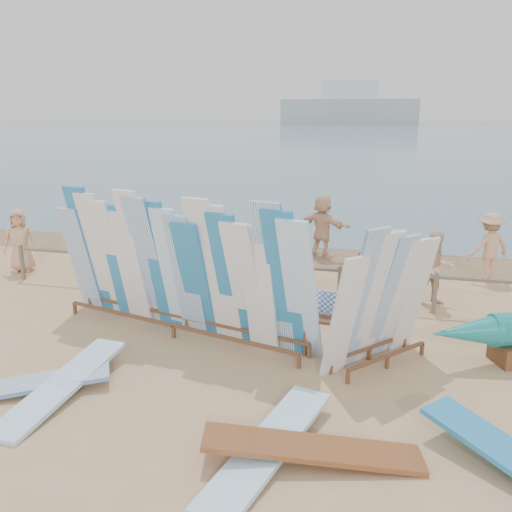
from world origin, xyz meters
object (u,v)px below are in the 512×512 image
(beachgoer_9, at_px, (489,247))
(beachgoer_2, at_px, (139,233))
(stroller, at_px, (363,282))
(beachgoer_extra_1, at_px, (126,221))
(main_surfboard_rack, at_px, (179,271))
(flat_board_a, at_px, (64,394))
(flat_board_b, at_px, (268,455))
(beach_chair_left, at_px, (293,274))
(vendor_table, at_px, (329,334))
(beachgoer_5, at_px, (322,226))
(flat_board_c, at_px, (312,461))
(beachgoer_0, at_px, (20,241))
(beachgoer_6, at_px, (393,261))
(side_surfboard_rack, at_px, (381,303))
(flat_board_e, at_px, (19,393))
(beachgoer_4, at_px, (219,246))
(beachgoer_8, at_px, (436,269))
(beach_chair_right, at_px, (278,272))

(beachgoer_9, relative_size, beachgoer_2, 0.98)
(stroller, bearing_deg, beachgoer_extra_1, 167.30)
(main_surfboard_rack, bearing_deg, beachgoer_9, 54.32)
(flat_board_a, xyz_separation_m, flat_board_b, (3.35, -0.74, 0.00))
(beach_chair_left, height_order, beachgoer_2, beachgoer_2)
(main_surfboard_rack, bearing_deg, flat_board_a, -94.07)
(stroller, bearing_deg, flat_board_a, -117.86)
(vendor_table, xyz_separation_m, beachgoer_5, (-0.97, 6.68, 0.53))
(flat_board_c, bearing_deg, beachgoer_0, 42.39)
(vendor_table, bearing_deg, beachgoer_6, 84.42)
(side_surfboard_rack, bearing_deg, beachgoer_2, 94.99)
(flat_board_a, bearing_deg, flat_board_e, -164.33)
(side_surfboard_rack, distance_m, beachgoer_2, 8.26)
(beach_chair_left, relative_size, beachgoer_6, 0.63)
(beachgoer_extra_1, bearing_deg, beachgoer_6, 116.04)
(vendor_table, xyz_separation_m, beach_chair_left, (-1.32, 3.78, -0.11))
(flat_board_e, distance_m, flat_board_c, 4.63)
(beachgoer_4, bearing_deg, flat_board_c, 99.73)
(beachgoer_8, bearing_deg, main_surfboard_rack, -166.27)
(flat_board_e, height_order, beach_chair_right, beach_chair_right)
(flat_board_e, xyz_separation_m, beachgoer_4, (1.18, 6.36, 0.84))
(beachgoer_0, bearing_deg, beachgoer_6, -24.34)
(vendor_table, distance_m, flat_board_b, 3.11)
(stroller, bearing_deg, beach_chair_right, 172.23)
(vendor_table, bearing_deg, beachgoer_extra_1, 148.89)
(beachgoer_0, bearing_deg, beachgoer_4, -20.05)
(flat_board_e, bearing_deg, stroller, 110.36)
(beachgoer_0, bearing_deg, beachgoer_5, -2.74)
(side_surfboard_rack, relative_size, beachgoer_4, 1.48)
(vendor_table, xyz_separation_m, flat_board_e, (-4.43, -2.46, -0.39))
(beachgoer_9, height_order, beachgoer_4, beachgoer_9)
(beachgoer_6, bearing_deg, flat_board_e, -43.42)
(beach_chair_left, height_order, beachgoer_8, beachgoer_8)
(beachgoer_0, bearing_deg, flat_board_c, -62.93)
(main_surfboard_rack, xyz_separation_m, beachgoer_9, (6.24, 5.13, -0.39))
(beach_chair_left, xyz_separation_m, beachgoer_4, (-1.92, 0.11, 0.55))
(vendor_table, height_order, beach_chair_right, vendor_table)
(beachgoer_4, bearing_deg, flat_board_e, 63.01)
(beachgoer_0, bearing_deg, main_surfboard_rack, -54.75)
(beachgoer_9, xyz_separation_m, beachgoer_8, (-1.42, -2.21, -0.04))
(flat_board_c, bearing_deg, flat_board_a, 67.67)
(flat_board_e, height_order, stroller, stroller)
(flat_board_e, relative_size, flat_board_a, 1.00)
(beachgoer_2, relative_size, beachgoer_4, 1.05)
(flat_board_e, height_order, flat_board_b, flat_board_b)
(beach_chair_right, height_order, stroller, stroller)
(side_surfboard_rack, bearing_deg, beachgoer_9, 16.30)
(stroller, height_order, beachgoer_6, beachgoer_6)
(flat_board_b, bearing_deg, beachgoer_6, 93.61)
(flat_board_b, distance_m, beachgoer_2, 9.51)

